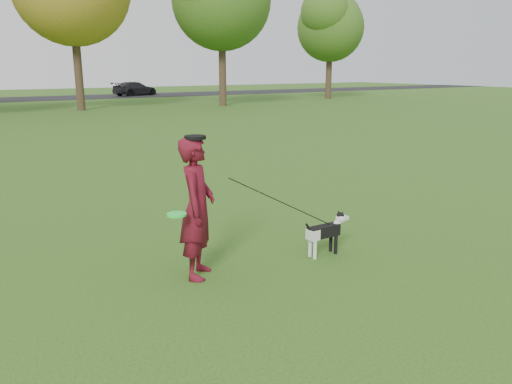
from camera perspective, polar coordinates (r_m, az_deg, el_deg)
ground at (r=6.67m, az=2.49°, el=-8.33°), size 120.00×120.00×0.00m
man at (r=6.10m, az=-6.74°, el=-1.85°), size 0.72×0.76×1.75m
dog at (r=6.98m, az=8.10°, el=-4.28°), size 0.78×0.16×0.59m
car_right at (r=47.73m, az=-13.66°, el=11.41°), size 4.58×3.03×1.23m
man_held_items at (r=6.54m, az=3.09°, el=-1.25°), size 2.38×0.43×1.37m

